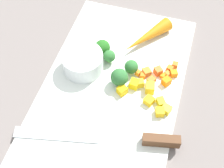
# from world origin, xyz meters

# --- Properties ---
(ground_plane) EXTENTS (4.00, 4.00, 0.00)m
(ground_plane) POSITION_xyz_m (0.00, 0.00, 0.00)
(ground_plane) COLOR slate
(cutting_board) EXTENTS (0.51, 0.30, 0.01)m
(cutting_board) POSITION_xyz_m (0.00, 0.00, 0.01)
(cutting_board) COLOR white
(cutting_board) RESTS_ON ground_plane
(prep_bowl) EXTENTS (0.09, 0.09, 0.04)m
(prep_bowl) POSITION_xyz_m (-0.03, -0.08, 0.03)
(prep_bowl) COLOR white
(prep_bowl) RESTS_ON cutting_board
(chef_knife) EXTENTS (0.09, 0.33, 0.02)m
(chef_knife) POSITION_xyz_m (0.12, 0.07, 0.02)
(chef_knife) COLOR silver
(chef_knife) RESTS_ON cutting_board
(whole_carrot) EXTENTS (0.14, 0.11, 0.03)m
(whole_carrot) POSITION_xyz_m (-0.15, 0.04, 0.03)
(whole_carrot) COLOR orange
(whole_carrot) RESTS_ON cutting_board
(carrot_dice_0) EXTENTS (0.01, 0.01, 0.01)m
(carrot_dice_0) POSITION_xyz_m (-0.10, 0.12, 0.02)
(carrot_dice_0) COLOR orange
(carrot_dice_0) RESTS_ON cutting_board
(carrot_dice_1) EXTENTS (0.02, 0.02, 0.01)m
(carrot_dice_1) POSITION_xyz_m (-0.07, 0.13, 0.02)
(carrot_dice_1) COLOR orange
(carrot_dice_1) RESTS_ON cutting_board
(carrot_dice_2) EXTENTS (0.01, 0.01, 0.01)m
(carrot_dice_2) POSITION_xyz_m (-0.05, 0.05, 0.02)
(carrot_dice_2) COLOR orange
(carrot_dice_2) RESTS_ON cutting_board
(carrot_dice_3) EXTENTS (0.02, 0.02, 0.01)m
(carrot_dice_3) POSITION_xyz_m (-0.06, 0.07, 0.02)
(carrot_dice_3) COLOR orange
(carrot_dice_3) RESTS_ON cutting_board
(carrot_dice_4) EXTENTS (0.02, 0.02, 0.01)m
(carrot_dice_4) POSITION_xyz_m (-0.04, 0.08, 0.02)
(carrot_dice_4) COLOR orange
(carrot_dice_4) RESTS_ON cutting_board
(carrot_dice_5) EXTENTS (0.02, 0.02, 0.02)m
(carrot_dice_5) POSITION_xyz_m (-0.07, 0.09, 0.02)
(carrot_dice_5) COLOR orange
(carrot_dice_5) RESTS_ON cutting_board
(carrot_dice_6) EXTENTS (0.01, 0.01, 0.01)m
(carrot_dice_6) POSITION_xyz_m (-0.06, 0.10, 0.02)
(carrot_dice_6) COLOR orange
(carrot_dice_6) RESTS_ON cutting_board
(carrot_dice_7) EXTENTS (0.02, 0.02, 0.02)m
(carrot_dice_7) POSITION_xyz_m (-0.04, 0.11, 0.02)
(carrot_dice_7) COLOR orange
(carrot_dice_7) RESTS_ON cutting_board
(carrot_dice_8) EXTENTS (0.02, 0.02, 0.01)m
(carrot_dice_8) POSITION_xyz_m (-0.07, 0.11, 0.02)
(carrot_dice_8) COLOR orange
(carrot_dice_8) RESTS_ON cutting_board
(carrot_dice_9) EXTENTS (0.02, 0.02, 0.01)m
(carrot_dice_9) POSITION_xyz_m (-0.08, 0.11, 0.02)
(carrot_dice_9) COLOR orange
(carrot_dice_9) RESTS_ON cutting_board
(carrot_dice_10) EXTENTS (0.01, 0.01, 0.01)m
(carrot_dice_10) POSITION_xyz_m (-0.04, 0.06, 0.02)
(carrot_dice_10) COLOR orange
(carrot_dice_10) RESTS_ON cutting_board
(pepper_dice_0) EXTENTS (0.02, 0.02, 0.02)m
(pepper_dice_0) POSITION_xyz_m (0.04, 0.12, 0.02)
(pepper_dice_0) COLOR yellow
(pepper_dice_0) RESTS_ON cutting_board
(pepper_dice_1) EXTENTS (0.03, 0.02, 0.01)m
(pepper_dice_1) POSITION_xyz_m (0.01, 0.11, 0.02)
(pepper_dice_1) COLOR yellow
(pepper_dice_1) RESTS_ON cutting_board
(pepper_dice_2) EXTENTS (0.02, 0.02, 0.02)m
(pepper_dice_2) POSITION_xyz_m (-0.01, 0.05, 0.02)
(pepper_dice_2) COLOR yellow
(pepper_dice_2) RESTS_ON cutting_board
(pepper_dice_3) EXTENTS (0.03, 0.03, 0.02)m
(pepper_dice_3) POSITION_xyz_m (0.01, 0.03, 0.02)
(pepper_dice_3) COLOR yellow
(pepper_dice_3) RESTS_ON cutting_board
(pepper_dice_4) EXTENTS (0.02, 0.03, 0.02)m
(pepper_dice_4) POSITION_xyz_m (0.02, 0.09, 0.02)
(pepper_dice_4) COLOR yellow
(pepper_dice_4) RESTS_ON cutting_board
(pepper_dice_5) EXTENTS (0.02, 0.02, 0.02)m
(pepper_dice_5) POSITION_xyz_m (0.03, 0.13, 0.02)
(pepper_dice_5) COLOR yellow
(pepper_dice_5) RESTS_ON cutting_board
(pepper_dice_6) EXTENTS (0.02, 0.02, 0.02)m
(pepper_dice_6) POSITION_xyz_m (-0.02, 0.06, 0.02)
(pepper_dice_6) COLOR yellow
(pepper_dice_6) RESTS_ON cutting_board
(pepper_dice_7) EXTENTS (0.03, 0.02, 0.02)m
(pepper_dice_7) POSITION_xyz_m (-0.01, 0.08, 0.02)
(pepper_dice_7) COLOR yellow
(pepper_dice_7) RESTS_ON cutting_board
(broccoli_floret_0) EXTENTS (0.04, 0.04, 0.04)m
(broccoli_floret_0) POSITION_xyz_m (-0.09, -0.05, 0.03)
(broccoli_floret_0) COLOR #8BBD59
(broccoli_floret_0) RESTS_ON cutting_board
(broccoli_floret_1) EXTENTS (0.04, 0.04, 0.04)m
(broccoli_floret_1) POSITION_xyz_m (-0.01, 0.01, 0.04)
(broccoli_floret_1) COLOR #83B964
(broccoli_floret_1) RESTS_ON cutting_board
(broccoli_floret_2) EXTENTS (0.03, 0.03, 0.03)m
(broccoli_floret_2) POSITION_xyz_m (-0.07, -0.03, 0.03)
(broccoli_floret_2) COLOR #8DC468
(broccoli_floret_2) RESTS_ON cutting_board
(broccoli_floret_3) EXTENTS (0.03, 0.03, 0.04)m
(broccoli_floret_3) POSITION_xyz_m (-0.05, 0.03, 0.03)
(broccoli_floret_3) COLOR #96AC6C
(broccoli_floret_3) RESTS_ON cutting_board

